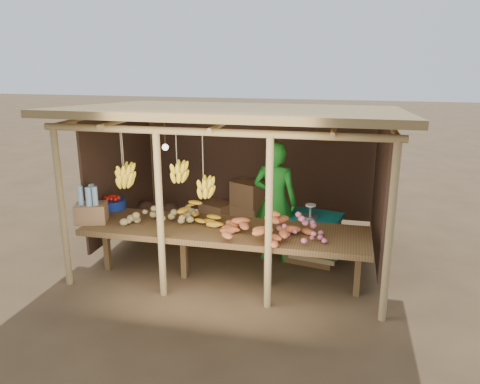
# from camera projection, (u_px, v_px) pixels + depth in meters

# --- Properties ---
(ground) EXTENTS (60.00, 60.00, 0.00)m
(ground) POSITION_uv_depth(u_px,v_px,m) (240.00, 255.00, 7.50)
(ground) COLOR brown
(ground) RESTS_ON ground
(stall_structure) EXTENTS (4.70, 3.50, 2.43)m
(stall_structure) POSITION_uv_depth(u_px,v_px,m) (236.00, 136.00, 7.01)
(stall_structure) COLOR tan
(stall_structure) RESTS_ON ground
(counter) EXTENTS (3.90, 1.05, 0.80)m
(counter) POSITION_uv_depth(u_px,v_px,m) (225.00, 232.00, 6.40)
(counter) COLOR brown
(counter) RESTS_ON ground
(potato_heap) EXTENTS (1.10, 0.89, 0.36)m
(potato_heap) POSITION_uv_depth(u_px,v_px,m) (163.00, 210.00, 6.59)
(potato_heap) COLOR tan
(potato_heap) RESTS_ON counter
(sweet_potato_heap) EXTENTS (1.20, 0.81, 0.36)m
(sweet_potato_heap) POSITION_uv_depth(u_px,v_px,m) (266.00, 225.00, 5.99)
(sweet_potato_heap) COLOR #C36032
(sweet_potato_heap) RESTS_ON counter
(onion_heap) EXTENTS (0.84, 0.57, 0.36)m
(onion_heap) POSITION_uv_depth(u_px,v_px,m) (299.00, 227.00, 5.92)
(onion_heap) COLOR #C15E75
(onion_heap) RESTS_ON counter
(banana_pile) EXTENTS (0.76, 0.61, 0.35)m
(banana_pile) POSITION_uv_depth(u_px,v_px,m) (196.00, 210.00, 6.61)
(banana_pile) COLOR gold
(banana_pile) RESTS_ON counter
(tomato_basin) EXTENTS (0.40, 0.40, 0.21)m
(tomato_basin) POSITION_uv_depth(u_px,v_px,m) (113.00, 203.00, 7.20)
(tomato_basin) COLOR navy
(tomato_basin) RESTS_ON counter
(bottle_box) EXTENTS (0.51, 0.45, 0.54)m
(bottle_box) POSITION_uv_depth(u_px,v_px,m) (91.00, 208.00, 6.58)
(bottle_box) COLOR #976B43
(bottle_box) RESTS_ON counter
(vendor) EXTENTS (0.73, 0.52, 1.87)m
(vendor) POSITION_uv_depth(u_px,v_px,m) (275.00, 202.00, 7.11)
(vendor) COLOR #1A761F
(vendor) RESTS_ON ground
(tarp_crate) EXTENTS (0.91, 0.83, 0.94)m
(tarp_crate) POSITION_uv_depth(u_px,v_px,m) (313.00, 236.00, 7.23)
(tarp_crate) COLOR brown
(tarp_crate) RESTS_ON ground
(carton_stack) EXTENTS (1.28, 0.62, 0.88)m
(carton_stack) POSITION_uv_depth(u_px,v_px,m) (238.00, 208.00, 8.58)
(carton_stack) COLOR #976B43
(carton_stack) RESTS_ON ground
(burlap_sacks) EXTENTS (0.93, 0.48, 0.65)m
(burlap_sacks) POSITION_uv_depth(u_px,v_px,m) (158.00, 216.00, 8.48)
(burlap_sacks) COLOR #482F21
(burlap_sacks) RESTS_ON ground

